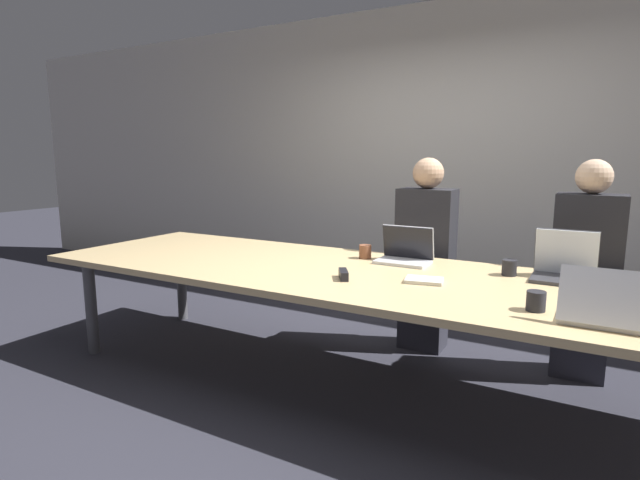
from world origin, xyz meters
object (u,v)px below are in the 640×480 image
(person_far_center, at_px, (425,257))
(cup_far_right, at_px, (509,268))
(laptop_far_right, at_px, (564,266))
(laptop_near_right, at_px, (604,309))
(laptop_far_center, at_px, (405,252))
(cup_near_right, at_px, (536,301))
(stapler, at_px, (343,274))
(person_far_right, at_px, (585,274))
(cup_far_center, at_px, (365,252))

(person_far_center, height_order, cup_far_right, person_far_center)
(person_far_center, distance_m, laptop_far_right, 1.06)
(laptop_near_right, xyz_separation_m, laptop_far_center, (-1.12, 0.76, -0.00))
(person_far_center, relative_size, laptop_far_right, 4.30)
(cup_far_right, bearing_deg, cup_near_right, -71.58)
(cup_far_right, bearing_deg, laptop_far_right, 10.17)
(person_far_center, height_order, stapler, person_far_center)
(cup_near_right, height_order, person_far_center, person_far_center)
(laptop_near_right, xyz_separation_m, person_far_center, (-1.14, 1.23, -0.12))
(cup_near_right, bearing_deg, laptop_far_right, 84.44)
(cup_far_right, bearing_deg, person_far_center, 141.94)
(cup_near_right, xyz_separation_m, cup_far_right, (-0.21, 0.64, 0.00))
(cup_near_right, distance_m, laptop_far_center, 1.10)
(laptop_far_right, bearing_deg, stapler, -151.19)
(person_far_center, bearing_deg, stapler, -97.43)
(laptop_near_right, xyz_separation_m, cup_far_right, (-0.48, 0.72, -0.02))
(laptop_far_right, distance_m, person_far_right, 0.51)
(cup_near_right, height_order, laptop_far_center, laptop_far_center)
(laptop_far_right, bearing_deg, laptop_far_center, -179.75)
(person_far_center, height_order, cup_far_center, person_far_center)
(laptop_far_center, height_order, person_far_right, person_far_right)
(cup_far_right, height_order, stapler, cup_far_right)
(person_far_right, bearing_deg, cup_far_center, -159.02)
(laptop_near_right, xyz_separation_m, stapler, (-1.28, 0.17, -0.04))
(laptop_far_center, xyz_separation_m, stapler, (-0.15, -0.59, -0.04))
(laptop_far_center, bearing_deg, cup_far_right, -4.10)
(laptop_near_right, height_order, person_far_center, person_far_center)
(cup_far_center, relative_size, person_far_right, 0.07)
(laptop_far_center, distance_m, person_far_right, 1.15)
(cup_far_center, height_order, person_far_right, person_far_right)
(laptop_far_center, bearing_deg, cup_far_center, -177.43)
(cup_far_right, bearing_deg, laptop_near_right, -56.40)
(cup_near_right, relative_size, person_far_right, 0.06)
(laptop_far_center, xyz_separation_m, person_far_right, (1.03, 0.49, -0.13))
(cup_far_center, bearing_deg, laptop_far_center, 2.57)
(cup_far_center, bearing_deg, laptop_far_right, 0.79)
(laptop_near_right, relative_size, cup_far_center, 3.69)
(laptop_far_right, bearing_deg, cup_near_right, -95.56)
(laptop_far_right, height_order, cup_far_right, laptop_far_right)
(person_far_right, xyz_separation_m, cup_far_right, (-0.38, -0.54, 0.10))
(cup_far_right, relative_size, stapler, 0.61)
(laptop_near_right, height_order, person_far_right, person_far_right)
(person_far_right, height_order, cup_far_right, person_far_right)
(cup_near_right, xyz_separation_m, stapler, (-1.01, 0.10, -0.02))
(cup_far_right, distance_m, stapler, 0.97)
(person_far_right, distance_m, stapler, 1.60)
(laptop_far_center, bearing_deg, laptop_near_right, -34.16)
(laptop_near_right, xyz_separation_m, laptop_far_right, (-0.19, 0.77, 0.01))
(laptop_far_right, xyz_separation_m, person_far_right, (0.10, 0.48, -0.14))
(cup_far_right, bearing_deg, person_far_right, 54.56)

